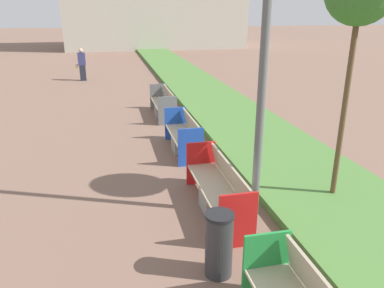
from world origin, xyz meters
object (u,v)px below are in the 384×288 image
bench_blue_frame (184,138)px  bench_grey_frame (164,106)px  pedestrian_walking (82,64)px  litter_bin (219,244)px  bench_red_frame (218,192)px

bench_blue_frame → bench_grey_frame: (0.00, 3.59, 0.01)m
bench_grey_frame → pedestrian_walking: 8.61m
bench_grey_frame → litter_bin: 8.55m
bench_red_frame → bench_grey_frame: bearing=90.0°
bench_red_frame → bench_grey_frame: size_ratio=1.06×
bench_blue_frame → litter_bin: bearing=-95.8°
litter_bin → bench_grey_frame: bearing=86.6°
bench_red_frame → bench_grey_frame: same height
pedestrian_walking → bench_red_frame: bearing=-78.0°
bench_grey_frame → pedestrian_walking: (-3.15, 8.00, 0.48)m
bench_blue_frame → bench_grey_frame: 3.59m
litter_bin → pedestrian_walking: size_ratio=0.57×
bench_blue_frame → pedestrian_walking: bearing=105.2°
bench_blue_frame → bench_red_frame: bearing=-89.9°
bench_blue_frame → pedestrian_walking: (-3.15, 11.59, 0.48)m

